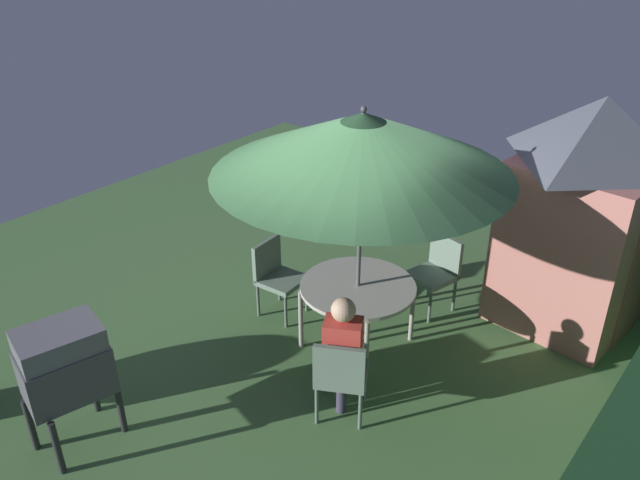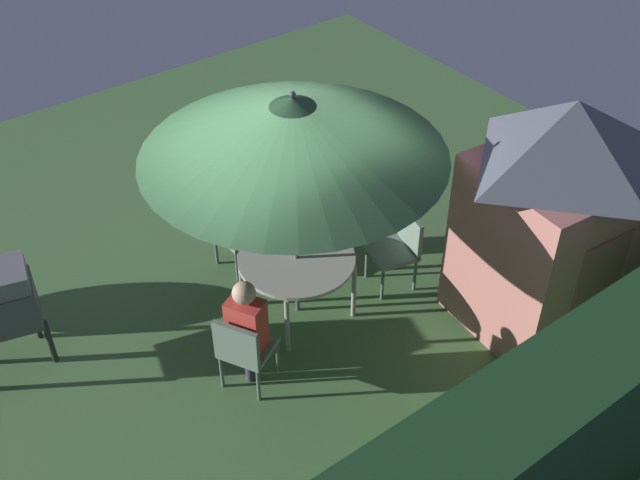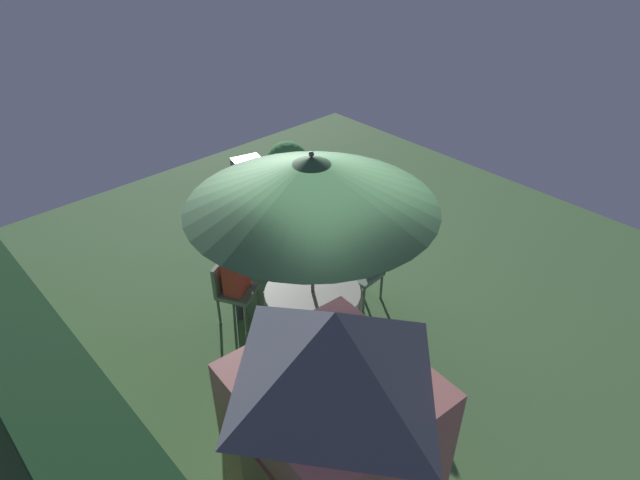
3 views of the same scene
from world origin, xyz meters
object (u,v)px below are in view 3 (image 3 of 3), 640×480
Objects in this scene: chair_far_side at (363,366)px; chair_toward_hedge at (366,267)px; patio_table at (313,295)px; bbq_grill at (252,182)px; garden_shed at (332,429)px; chair_near_shed at (231,286)px; potted_plant_by_shed at (288,165)px; person_in_red at (235,272)px; patio_umbrella at (312,182)px.

chair_far_side is 1.00× the size of chair_toward_hedge.
bbq_grill is at bearing -21.79° from patio_table.
garden_shed reaches higher than chair_near_shed.
potted_plant_by_shed is at bearing -30.24° from chair_far_side.
patio_table is at bearing 158.21° from bbq_grill.
patio_table is 1.17m from chair_near_shed.
chair_far_side is 2.13m from person_in_red.
garden_shed is at bearing 122.70° from chair_far_side.
chair_near_shed is at bearing 60.66° from chair_toward_hedge.
patio_umbrella reaches higher than person_in_red.
patio_table is 1.60m from patio_umbrella.
garden_shed is at bearing 127.91° from chair_toward_hedge.
potted_plant_by_shed is at bearing -35.11° from patio_umbrella.
patio_umbrella is (1.97, -1.55, 0.97)m from garden_shed.
patio_table is (1.97, -1.55, -0.64)m from garden_shed.
garden_shed is 2.05× the size of person_in_red.
potted_plant_by_shed is (5.17, -3.80, -0.73)m from garden_shed.
garden_shed is at bearing 141.81° from patio_umbrella.
patio_umbrella reaches higher than bbq_grill.
chair_toward_hedge is 1.83m from person_in_red.
patio_umbrella is at bearing 94.58° from chair_toward_hedge.
patio_umbrella is 4.26m from potted_plant_by_shed.
bbq_grill is at bearing -19.56° from chair_far_side.
chair_toward_hedge is (0.09, -1.09, -0.16)m from patio_table.
garden_shed is 2.58m from patio_table.
chair_toward_hedge is (0.09, -1.09, -1.77)m from patio_umbrella.
garden_shed is 0.89× the size of patio_umbrella.
garden_shed is at bearing 161.56° from chair_near_shed.
patio_umbrella is 2.08m from chair_toward_hedge.
bbq_grill is 2.37m from chair_near_shed.
person_in_red is at bearing 5.99° from chair_far_side.
chair_far_side is at bearing 149.76° from potted_plant_by_shed.
garden_shed is 3.24m from chair_near_shed.
potted_plant_by_shed is at bearing -36.31° from garden_shed.
chair_far_side is at bearing 165.85° from patio_umbrella.
garden_shed is 3.13m from person_in_red.
bbq_grill is 1.33× the size of chair_toward_hedge.
patio_table is at bearing 144.89° from potted_plant_by_shed.
chair_toward_hedge is at bearing -85.42° from patio_umbrella.
chair_toward_hedge is (2.05, -2.64, -0.80)m from garden_shed.
patio_table is 1.07m from person_in_red.
chair_toward_hedge is 0.71× the size of person_in_red.
garden_shed reaches higher than patio_table.
chair_toward_hedge is at bearing -117.91° from person_in_red.
patio_table is 1.35× the size of chair_far_side.
chair_toward_hedge is (-0.92, -1.64, 0.00)m from chair_near_shed.
bbq_grill is (2.70, -1.08, -1.44)m from patio_umbrella.
garden_shed is 5.38m from bbq_grill.
garden_shed is 2.68m from patio_umbrella.
patio_umbrella reaches higher than chair_near_shed.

